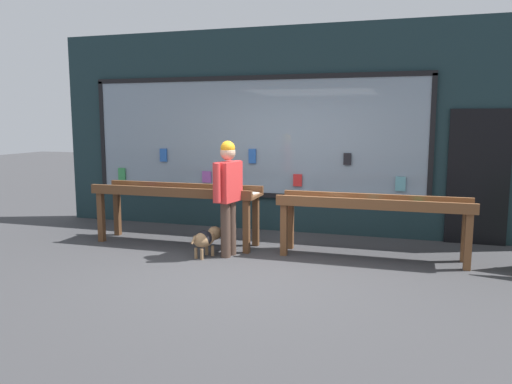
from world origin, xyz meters
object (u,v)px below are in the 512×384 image
(person_browsing, at_px, (228,190))
(small_dog, at_px, (206,238))
(display_table_left, at_px, (176,197))
(display_table_right, at_px, (373,209))

(person_browsing, bearing_deg, small_dog, 125.61)
(display_table_left, xyz_separation_m, person_browsing, (1.03, -0.46, 0.21))
(display_table_left, height_order, person_browsing, person_browsing)
(person_browsing, distance_m, small_dog, 0.76)
(person_browsing, bearing_deg, display_table_left, 77.08)
(person_browsing, xyz_separation_m, small_dog, (-0.29, -0.13, -0.69))
(display_table_right, bearing_deg, person_browsing, -166.79)
(display_table_right, xyz_separation_m, small_dog, (-2.26, -0.59, -0.44))
(display_table_right, xyz_separation_m, person_browsing, (-1.97, -0.46, 0.25))
(display_table_right, height_order, small_dog, display_table_right)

